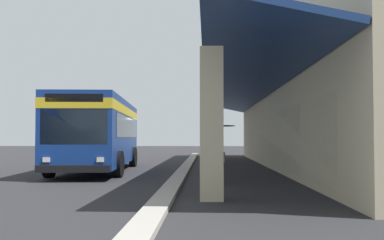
% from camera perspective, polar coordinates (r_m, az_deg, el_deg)
% --- Properties ---
extents(ground, '(120.00, 120.00, 0.00)m').
position_cam_1_polar(ground, '(26.19, 9.19, -5.33)').
color(ground, '#262628').
extents(curb_strip, '(37.06, 0.50, 0.12)m').
position_cam_1_polar(curb_strip, '(24.35, -0.64, -5.46)').
color(curb_strip, '#9E998E').
rests_on(curb_strip, ground).
extents(plaza_building, '(31.18, 14.64, 7.19)m').
position_cam_1_polar(plaza_building, '(25.86, 21.21, 2.73)').
color(plaza_building, '#C6B793').
rests_on(plaza_building, ground).
extents(transit_bus, '(11.36, 3.35, 3.34)m').
position_cam_1_polar(transit_bus, '(22.05, -10.92, -1.11)').
color(transit_bus, navy).
rests_on(transit_bus, ground).
extents(potted_palm, '(1.58, 1.91, 2.35)m').
position_cam_1_polar(potted_palm, '(29.22, 3.08, -3.88)').
color(potted_palm, gray).
rests_on(potted_palm, ground).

